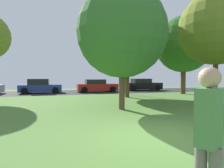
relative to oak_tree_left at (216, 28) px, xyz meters
The scene contains 11 objects.
ground_plane 9.48m from the oak_tree_left, 144.67° to the right, with size 44.00×44.00×0.00m, color #547F38.
road_strip 13.90m from the oak_tree_left, 120.92° to the left, with size 44.00×6.40×0.01m, color #28282B.
oak_tree_left is the anchor object (origin of this frame).
maple_tree_far 6.36m from the oak_tree_left, 128.88° to the left, with size 5.54×5.54×7.31m.
birch_tree_lone 6.28m from the oak_tree_left, behind, with size 4.62×4.62×6.26m.
oak_tree_right 6.74m from the oak_tree_left, 69.28° to the left, with size 5.47×5.47×7.58m.
person_thrower 11.40m from the oak_tree_left, 135.28° to the right, with size 0.39×0.35×1.81m.
parked_car_blue 16.22m from the oak_tree_left, 135.67° to the left, with size 4.10×2.04×1.46m.
parked_car_red 12.78m from the oak_tree_left, 116.28° to the left, with size 4.40×2.07×1.39m.
parked_car_black 12.28m from the oak_tree_left, 87.56° to the left, with size 4.56×1.95×1.44m.
street_lamp_post 8.47m from the oak_tree_left, 113.65° to the left, with size 0.14×0.14×4.50m, color #2D2D33.
Camera 1 is at (-2.60, -4.57, 1.70)m, focal length 29.72 mm.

